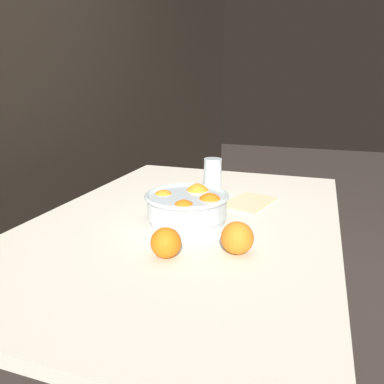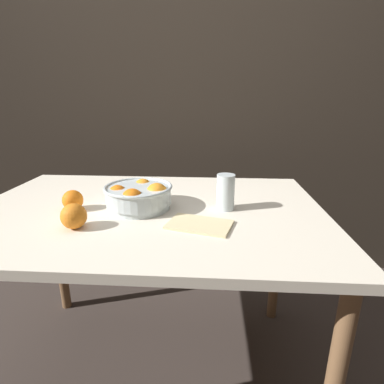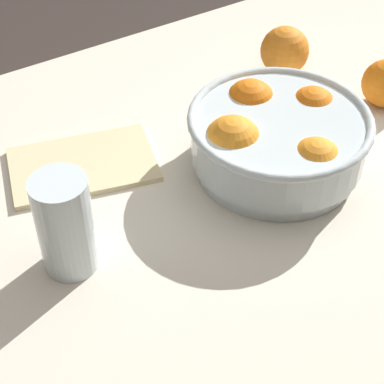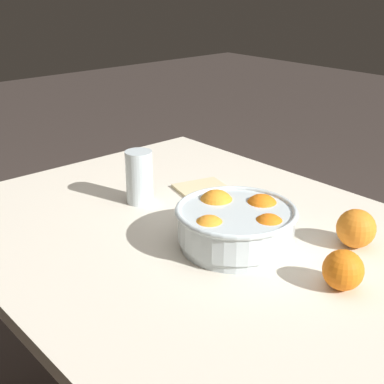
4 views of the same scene
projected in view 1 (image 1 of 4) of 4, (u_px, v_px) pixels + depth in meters
name	position (u px, v px, depth m)	size (l,w,h in m)	color
dining_table	(187.00, 244.00, 1.16)	(1.29, 0.88, 0.77)	beige
fruit_bowl	(188.00, 206.00, 1.10)	(0.25, 0.25, 0.10)	silver
juice_glass	(213.00, 178.00, 1.38)	(0.07, 0.07, 0.13)	#F4A314
orange_loose_near_bowl	(237.00, 238.00, 0.90)	(0.08, 0.08, 0.08)	orange
orange_loose_front	(166.00, 243.00, 0.88)	(0.07, 0.07, 0.07)	orange
napkin	(249.00, 203.00, 1.27)	(0.20, 0.13, 0.01)	beige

